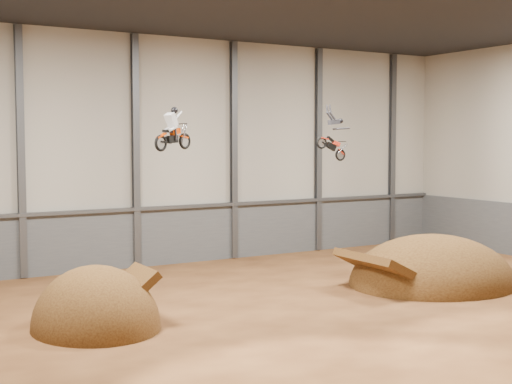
{
  "coord_description": "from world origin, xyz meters",
  "views": [
    {
      "loc": [
        -18.69,
        -25.5,
        7.68
      ],
      "look_at": [
        -1.35,
        4.0,
        5.18
      ],
      "focal_mm": 50.0,
      "sensor_mm": 36.0,
      "label": 1
    }
  ],
  "objects_px": {
    "fmx_rider_a": "(173,127)",
    "landing_ramp": "(432,284)",
    "fmx_rider_b": "(329,132)",
    "takeoff_ramp": "(96,328)"
  },
  "relations": [
    {
      "from": "fmx_rider_a",
      "to": "landing_ramp",
      "type": "bearing_deg",
      "value": -32.95
    },
    {
      "from": "fmx_rider_a",
      "to": "fmx_rider_b",
      "type": "bearing_deg",
      "value": -27.99
    },
    {
      "from": "takeoff_ramp",
      "to": "fmx_rider_a",
      "type": "bearing_deg",
      "value": 22.08
    },
    {
      "from": "landing_ramp",
      "to": "fmx_rider_a",
      "type": "relative_size",
      "value": 3.94
    },
    {
      "from": "takeoff_ramp",
      "to": "fmx_rider_b",
      "type": "distance_m",
      "value": 14.96
    },
    {
      "from": "landing_ramp",
      "to": "fmx_rider_a",
      "type": "xyz_separation_m",
      "value": [
        -13.97,
        2.15,
        8.28
      ]
    },
    {
      "from": "takeoff_ramp",
      "to": "fmx_rider_b",
      "type": "relative_size",
      "value": 2.34
    },
    {
      "from": "takeoff_ramp",
      "to": "fmx_rider_a",
      "type": "distance_m",
      "value": 9.47
    },
    {
      "from": "takeoff_ramp",
      "to": "fmx_rider_b",
      "type": "height_order",
      "value": "fmx_rider_b"
    },
    {
      "from": "fmx_rider_a",
      "to": "fmx_rider_b",
      "type": "xyz_separation_m",
      "value": [
        8.28,
        -0.55,
        -0.22
      ]
    }
  ]
}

